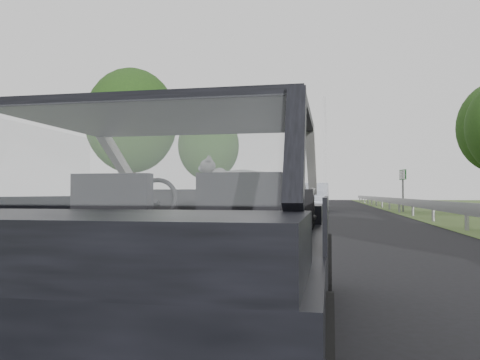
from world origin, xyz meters
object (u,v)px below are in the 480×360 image
at_px(cat, 242,178).
at_px(other_car, 313,197).
at_px(subject_car, 193,229).
at_px(highway_sign, 403,191).

bearing_deg(cat, other_car, 89.87).
xyz_separation_m(cat, other_car, (-0.20, 21.98, -0.32)).
bearing_deg(other_car, subject_car, -89.44).
height_order(cat, highway_sign, highway_sign).
relative_size(other_car, highway_sign, 2.12).
xyz_separation_m(subject_car, other_car, (0.02, 22.61, 0.05)).
distance_m(subject_car, other_car, 22.61).
bearing_deg(other_car, cat, -88.88).
bearing_deg(highway_sign, other_car, 168.32).
xyz_separation_m(other_car, highway_sign, (4.69, 0.07, 0.34)).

